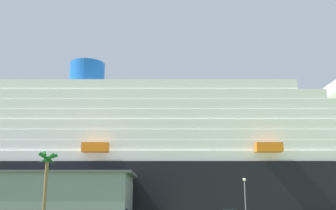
% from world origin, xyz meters
% --- Properties ---
extents(cruise_ship, '(268.64, 40.31, 61.28)m').
position_xyz_m(cruise_ship, '(8.30, 62.50, 16.95)').
color(cruise_ship, black).
rests_on(cruise_ship, ground_plane).
extents(palm_tree, '(3.82, 3.53, 12.34)m').
position_xyz_m(palm_tree, '(-18.92, -1.70, 9.58)').
color(palm_tree, brown).
rests_on(palm_tree, ground_plane).
extents(street_lamp, '(0.56, 0.56, 7.50)m').
position_xyz_m(street_lamp, '(16.95, -3.59, 4.93)').
color(street_lamp, slate).
rests_on(street_lamp, ground_plane).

